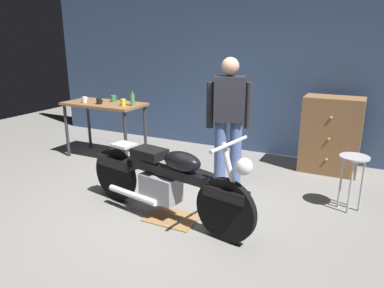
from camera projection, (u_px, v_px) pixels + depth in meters
ground_plane at (163, 216)px, 3.99m from camera, size 12.00×12.00×0.00m
back_wall at (249, 59)px, 5.95m from camera, size 8.00×0.12×3.10m
workbench at (104, 110)px, 5.77m from camera, size 1.30×0.64×0.90m
motorcycle at (165, 179)px, 3.84m from camera, size 2.17×0.71×1.00m
person_standing at (229, 117)px, 4.57m from camera, size 0.53×0.35×1.67m
shop_stool at (353, 168)px, 4.02m from camera, size 0.32×0.32×0.64m
wooden_dresser at (331, 135)px, 5.19m from camera, size 0.80×0.47×1.10m
drip_tray at (172, 218)px, 3.94m from camera, size 0.56×0.40×0.01m
mug_green_speckled at (114, 99)px, 5.81m from camera, size 0.12×0.08×0.10m
mug_black_matte at (99, 101)px, 5.61m from camera, size 0.11×0.08×0.09m
mug_white_ceramic at (85, 100)px, 5.73m from camera, size 0.11×0.08×0.09m
mug_yellow_tall at (123, 102)px, 5.47m from camera, size 0.11×0.08×0.10m
bottle at (133, 99)px, 5.45m from camera, size 0.06×0.06×0.24m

